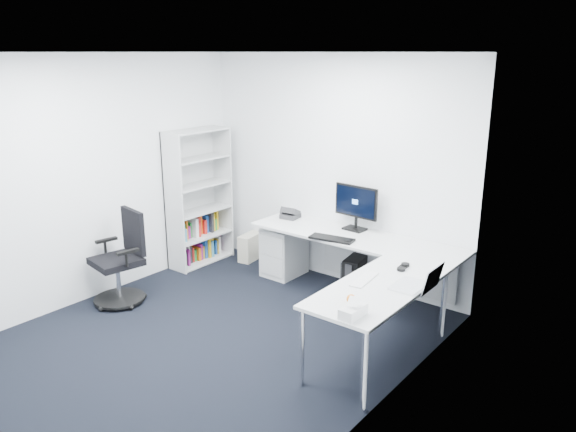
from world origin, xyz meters
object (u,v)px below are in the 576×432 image
Objects in this scene: l_desk at (337,276)px; laptop at (410,274)px; monitor at (355,207)px; bookshelf at (199,198)px; task_chair at (116,259)px.

l_desk is 7.05× the size of laptop.
monitor reaches higher than l_desk.
l_desk is 1.34m from laptop.
laptop is at bearing -38.31° from monitor.
bookshelf reaches higher than laptop.
monitor is at bearing 137.48° from laptop.
l_desk is at bearing -1.32° from bookshelf.
monitor reaches higher than task_chair.
l_desk is 4.46× the size of monitor.
laptop is (3.09, 0.83, 0.33)m from task_chair.
bookshelf reaches higher than l_desk.
task_chair is 1.86× the size of monitor.
bookshelf is 5.01× the size of laptop.
l_desk is 2.43m from task_chair.
laptop is (1.23, -1.11, -0.14)m from monitor.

